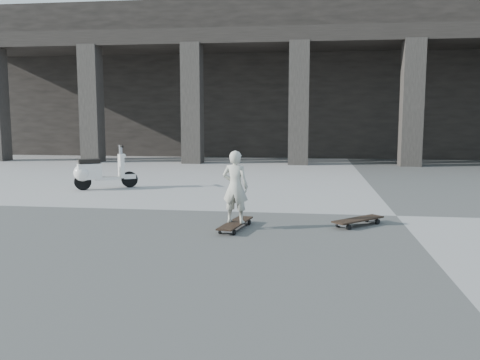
# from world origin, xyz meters

# --- Properties ---
(ground) EXTENTS (90.00, 90.00, 0.00)m
(ground) POSITION_xyz_m (0.00, 0.00, 0.00)
(ground) COLOR #494947
(ground) RESTS_ON ground
(colonnade) EXTENTS (28.00, 8.82, 6.00)m
(colonnade) POSITION_xyz_m (-0.00, 13.77, 3.03)
(colonnade) COLOR black
(colonnade) RESTS_ON ground
(longboard) EXTENTS (0.41, 1.00, 0.10)m
(longboard) POSITION_xyz_m (-2.47, -1.31, 0.08)
(longboard) COLOR black
(longboard) RESTS_ON ground
(skateboard_spare) EXTENTS (0.81, 0.80, 0.11)m
(skateboard_spare) POSITION_xyz_m (-0.70, -0.85, 0.08)
(skateboard_spare) COLOR black
(skateboard_spare) RESTS_ON ground
(child) EXTENTS (0.42, 0.31, 1.04)m
(child) POSITION_xyz_m (-2.47, -1.31, 0.62)
(child) COLOR beige
(child) RESTS_ON longboard
(scooter) EXTENTS (1.23, 0.87, 0.97)m
(scooter) POSITION_xyz_m (-6.10, 2.17, 0.38)
(scooter) COLOR black
(scooter) RESTS_ON ground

